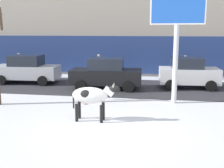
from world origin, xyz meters
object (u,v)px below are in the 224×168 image
car_silver_sedan (27,69)px  car_white_hatchback (188,73)px  pedestrian_by_cars (99,66)px  pedestrian_far_left (185,68)px  cow_holstein (91,96)px  billboard (178,12)px  car_black_sedan (106,74)px  pedestrian_near_billboard (19,64)px

car_silver_sedan → car_white_hatchback: 10.36m
pedestrian_by_cars → pedestrian_far_left: (6.09, 0.00, 0.00)m
cow_holstein → car_silver_sedan: bearing=130.4°
car_white_hatchback → pedestrian_by_cars: car_white_hatchback is taller
cow_holstein → pedestrian_by_cars: size_ratio=1.09×
billboard → pedestrian_far_left: size_ratio=3.21×
billboard → car_black_sedan: billboard is taller
pedestrian_far_left → pedestrian_near_billboard: bearing=180.0°
car_white_hatchback → pedestrian_far_left: 2.76m
cow_holstein → car_black_sedan: (-0.54, 6.13, -0.09)m
billboard → car_black_sedan: (-3.86, 2.81, -3.41)m
car_black_sedan → pedestrian_by_cars: car_black_sedan is taller
car_white_hatchback → pedestrian_by_cars: (-6.08, 2.76, -0.05)m
pedestrian_by_cars → pedestrian_far_left: same height
car_black_sedan → pedestrian_far_left: size_ratio=2.48×
car_black_sedan → pedestrian_near_billboard: car_black_sedan is taller
billboard → car_silver_sedan: size_ratio=1.30×
cow_holstein → car_white_hatchback: size_ratio=0.53×
billboard → car_white_hatchback: 5.18m
pedestrian_near_billboard → car_black_sedan: bearing=-26.8°
pedestrian_near_billboard → pedestrian_far_left: size_ratio=1.00×
pedestrian_far_left → car_silver_sedan: bearing=-165.1°
car_silver_sedan → car_white_hatchback: bearing=-0.0°
car_silver_sedan → car_white_hatchback: car_white_hatchback is taller
car_black_sedan → pedestrian_near_billboard: bearing=153.2°
cow_holstein → car_black_sedan: size_ratio=0.44×
pedestrian_near_billboard → pedestrian_by_cars: (6.20, 0.00, 0.00)m
billboard → car_white_hatchback: bearing=75.3°
billboard → car_black_sedan: size_ratio=1.30×
car_black_sedan → car_white_hatchback: 4.96m
billboard → cow_holstein: bearing=-135.1°
car_silver_sedan → pedestrian_by_cars: (4.29, 2.75, -0.03)m
car_black_sedan → pedestrian_near_billboard: (-7.42, 3.74, -0.03)m
car_white_hatchback → pedestrian_far_left: car_white_hatchback is taller
pedestrian_by_cars → pedestrian_near_billboard: bearing=180.0°
cow_holstein → pedestrian_near_billboard: 12.67m
car_white_hatchback → pedestrian_near_billboard: 12.58m
car_white_hatchback → pedestrian_near_billboard: bearing=167.3°
car_silver_sedan → pedestrian_far_left: (10.38, 2.75, -0.03)m
pedestrian_by_cars → car_white_hatchback: bearing=-24.4°
billboard → car_silver_sedan: 10.66m
cow_holstein → pedestrian_far_left: (4.34, 9.86, -0.12)m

